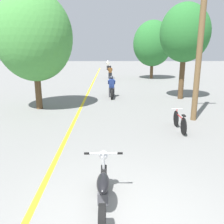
% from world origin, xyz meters
% --- Properties ---
extents(lane_stripe_center, '(0.14, 48.00, 0.01)m').
position_xyz_m(lane_stripe_center, '(-1.70, 12.42, 0.00)').
color(lane_stripe_center, yellow).
rests_on(lane_stripe_center, ground).
extents(utility_pole, '(1.10, 0.24, 7.45)m').
position_xyz_m(utility_pole, '(3.51, 6.43, 3.82)').
color(utility_pole, brown).
rests_on(utility_pole, ground).
extents(roadside_tree_right_near, '(2.95, 2.65, 5.64)m').
position_xyz_m(roadside_tree_right_near, '(4.28, 11.06, 3.91)').
color(roadside_tree_right_near, '#513A23').
rests_on(roadside_tree_right_near, ground).
extents(roadside_tree_right_far, '(3.98, 3.58, 5.87)m').
position_xyz_m(roadside_tree_right_far, '(4.28, 21.60, 3.57)').
color(roadside_tree_right_far, '#513A23').
rests_on(roadside_tree_right_far, ground).
extents(roadside_tree_left, '(3.74, 3.37, 5.75)m').
position_xyz_m(roadside_tree_left, '(-3.83, 8.56, 3.58)').
color(roadside_tree_left, '#513A23').
rests_on(roadside_tree_left, ground).
extents(motorcycle_foreground, '(0.78, 1.93, 0.98)m').
position_xyz_m(motorcycle_foreground, '(-0.31, 0.46, 0.41)').
color(motorcycle_foreground, black).
rests_on(motorcycle_foreground, ground).
extents(motorcycle_rider_lead, '(0.50, 2.03, 1.39)m').
position_xyz_m(motorcycle_rider_lead, '(-0.03, 11.60, 0.52)').
color(motorcycle_rider_lead, black).
rests_on(motorcycle_rider_lead, ground).
extents(motorcycle_rider_mid, '(0.50, 2.02, 1.36)m').
position_xyz_m(motorcycle_rider_mid, '(-0.08, 21.59, 0.52)').
color(motorcycle_rider_mid, black).
rests_on(motorcycle_rider_mid, ground).
extents(motorcycle_rider_far, '(0.50, 2.10, 1.38)m').
position_xyz_m(motorcycle_rider_far, '(-0.37, 32.87, 0.53)').
color(motorcycle_rider_far, black).
rests_on(motorcycle_rider_far, ground).
extents(bicycle_parked, '(0.44, 1.64, 0.75)m').
position_xyz_m(bicycle_parked, '(2.49, 5.05, 0.35)').
color(bicycle_parked, black).
rests_on(bicycle_parked, ground).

